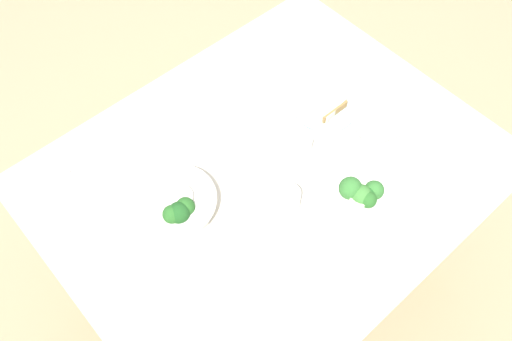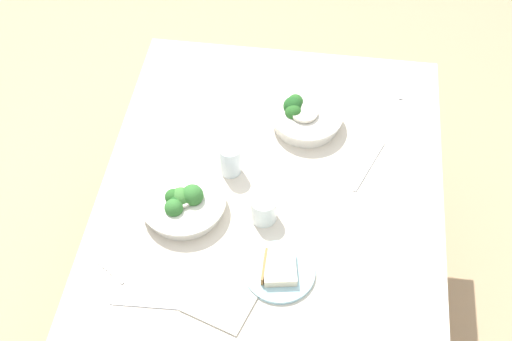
% 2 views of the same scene
% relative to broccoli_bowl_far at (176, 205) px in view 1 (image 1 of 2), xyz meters
% --- Properties ---
extents(ground_plane, '(6.00, 6.00, 0.00)m').
position_rel_broccoli_bowl_far_xyz_m(ground_plane, '(0.28, -0.07, -0.78)').
color(ground_plane, tan).
extents(dining_table, '(1.26, 1.01, 0.75)m').
position_rel_broccoli_bowl_far_xyz_m(dining_table, '(0.28, -0.07, -0.15)').
color(dining_table, beige).
rests_on(dining_table, ground_plane).
extents(broccoli_bowl_far, '(0.23, 0.23, 0.09)m').
position_rel_broccoli_bowl_far_xyz_m(broccoli_bowl_far, '(0.00, 0.00, 0.00)').
color(broccoli_bowl_far, silver).
rests_on(broccoli_bowl_far, dining_table).
extents(broccoli_bowl_near, '(0.25, 0.25, 0.09)m').
position_rel_broccoli_bowl_far_xyz_m(broccoli_bowl_near, '(0.39, -0.31, -0.00)').
color(broccoli_bowl_near, silver).
rests_on(broccoli_bowl_near, dining_table).
extents(bread_side_plate, '(0.20, 0.20, 0.04)m').
position_rel_broccoli_bowl_far_xyz_m(bread_side_plate, '(0.56, -0.02, -0.02)').
color(bread_side_plate, '#99C6D1').
rests_on(bread_side_plate, dining_table).
extents(water_glass_center, '(0.08, 0.08, 0.08)m').
position_rel_broccoli_bowl_far_xyz_m(water_glass_center, '(0.38, -0.08, 0.01)').
color(water_glass_center, silver).
rests_on(water_glass_center, dining_table).
extents(water_glass_side, '(0.06, 0.06, 0.10)m').
position_rel_broccoli_bowl_far_xyz_m(water_glass_side, '(0.22, -0.20, 0.02)').
color(water_glass_side, silver).
rests_on(water_glass_side, dining_table).
extents(fork_by_far_bowl, '(0.07, 0.09, 0.00)m').
position_rel_broccoli_bowl_far_xyz_m(fork_by_far_bowl, '(0.62, -0.47, -0.03)').
color(fork_by_far_bowl, '#B7B7BC').
rests_on(fork_by_far_bowl, dining_table).
extents(fork_by_near_bowl, '(0.10, 0.02, 0.00)m').
position_rel_broccoli_bowl_far_xyz_m(fork_by_near_bowl, '(-0.20, 0.31, -0.03)').
color(fork_by_near_bowl, '#B7B7BC').
rests_on(fork_by_near_bowl, dining_table).
extents(table_knife_left, '(0.02, 0.21, 0.00)m').
position_rel_broccoli_bowl_far_xyz_m(table_knife_left, '(0.71, -0.34, -0.03)').
color(table_knife_left, '#B7B7BC').
rests_on(table_knife_left, dining_table).
extents(table_knife_right, '(0.21, 0.09, 0.00)m').
position_rel_broccoli_bowl_far_xyz_m(table_knife_right, '(0.15, 0.21, -0.03)').
color(table_knife_right, '#B7B7BC').
rests_on(table_knife_right, dining_table).
extents(napkin_folded_upper, '(0.22, 0.21, 0.01)m').
position_rel_broccoli_bowl_far_xyz_m(napkin_folded_upper, '(0.66, -0.15, -0.03)').
color(napkin_folded_upper, '#B1A997').
rests_on(napkin_folded_upper, dining_table).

